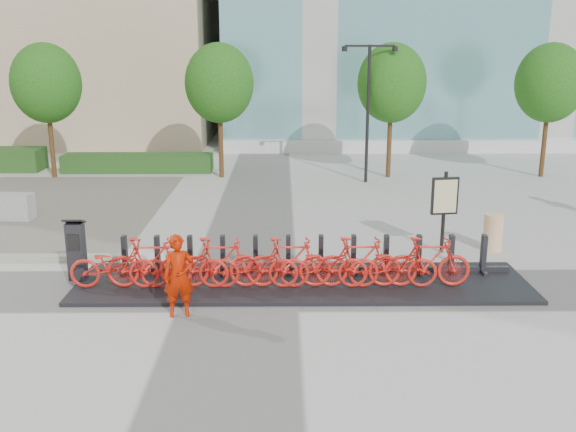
{
  "coord_description": "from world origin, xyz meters",
  "views": [
    {
      "loc": [
        0.88,
        -12.59,
        4.94
      ],
      "look_at": [
        1.0,
        1.5,
        1.2
      ],
      "focal_mm": 40.0,
      "sensor_mm": 36.0,
      "label": 1
    }
  ],
  "objects_px": {
    "worker_red": "(179,276)",
    "bike_0": "(114,265)",
    "kiosk": "(76,250)",
    "map_sign": "(445,199)",
    "construction_barrel": "(493,232)"
  },
  "relations": [
    {
      "from": "bike_0",
      "to": "worker_red",
      "type": "bearing_deg",
      "value": -129.29
    },
    {
      "from": "bike_0",
      "to": "worker_red",
      "type": "relative_size",
      "value": 1.17
    },
    {
      "from": "kiosk",
      "to": "worker_red",
      "type": "bearing_deg",
      "value": -36.77
    },
    {
      "from": "kiosk",
      "to": "map_sign",
      "type": "xyz_separation_m",
      "value": [
        8.34,
        2.05,
        0.6
      ]
    },
    {
      "from": "map_sign",
      "to": "construction_barrel",
      "type": "bearing_deg",
      "value": -1.86
    },
    {
      "from": "bike_0",
      "to": "kiosk",
      "type": "xyz_separation_m",
      "value": [
        -0.93,
        0.51,
        0.17
      ]
    },
    {
      "from": "map_sign",
      "to": "bike_0",
      "type": "bearing_deg",
      "value": -168.84
    },
    {
      "from": "worker_red",
      "to": "bike_0",
      "type": "bearing_deg",
      "value": 129.43
    },
    {
      "from": "worker_red",
      "to": "construction_barrel",
      "type": "height_order",
      "value": "worker_red"
    },
    {
      "from": "bike_0",
      "to": "construction_barrel",
      "type": "relative_size",
      "value": 2.0
    },
    {
      "from": "bike_0",
      "to": "map_sign",
      "type": "distance_m",
      "value": 7.88
    },
    {
      "from": "kiosk",
      "to": "construction_barrel",
      "type": "distance_m",
      "value": 9.88
    },
    {
      "from": "kiosk",
      "to": "construction_barrel",
      "type": "bearing_deg",
      "value": 11.75
    },
    {
      "from": "construction_barrel",
      "to": "bike_0",
      "type": "bearing_deg",
      "value": -162.77
    },
    {
      "from": "bike_0",
      "to": "kiosk",
      "type": "distance_m",
      "value": 1.07
    }
  ]
}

